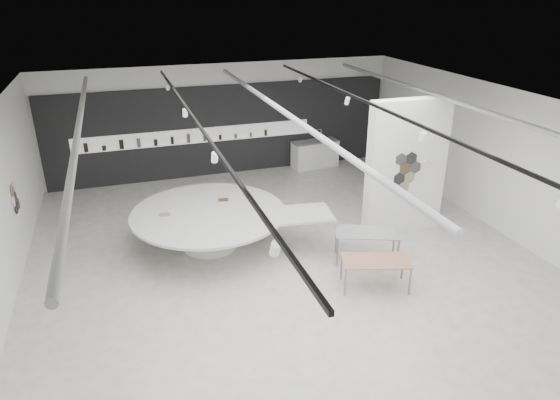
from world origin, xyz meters
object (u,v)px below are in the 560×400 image
object	(u,v)px
display_island	(212,224)
sample_table_wood	(376,262)
partition_column	(406,168)
kitchen_counter	(315,154)
sample_table_stone	(367,234)

from	to	relation	value
display_island	sample_table_wood	distance (m)	4.23
partition_column	kitchen_counter	bearing A→B (deg)	92.82
kitchen_counter	display_island	bearing A→B (deg)	-140.35
sample_table_wood	partition_column	bearing A→B (deg)	48.54
sample_table_stone	kitchen_counter	bearing A→B (deg)	78.36
kitchen_counter	sample_table_wood	bearing A→B (deg)	-108.56
display_island	kitchen_counter	size ratio (longest dim) A/B	2.90
display_island	kitchen_counter	distance (m)	6.79
partition_column	sample_table_stone	size ratio (longest dim) A/B	2.16
display_island	sample_table_wood	world-z (taller)	display_island
sample_table_wood	sample_table_stone	distance (m)	1.18
display_island	kitchen_counter	xyz separation A→B (m)	(4.75, 4.85, -0.15)
partition_column	kitchen_counter	distance (m)	5.70
display_island	kitchen_counter	world-z (taller)	kitchen_counter
display_island	sample_table_stone	world-z (taller)	display_island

